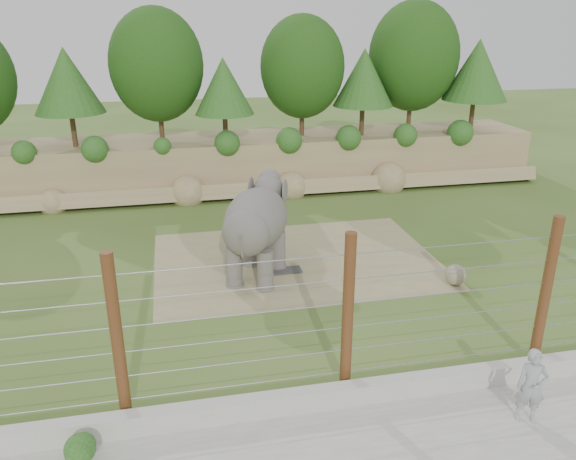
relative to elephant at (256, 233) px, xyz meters
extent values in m
plane|color=#426122|center=(1.07, -1.99, -1.60)|extent=(90.00, 90.00, 0.00)
cube|color=#8E785A|center=(1.07, 11.01, -0.35)|extent=(30.00, 4.00, 2.50)
cube|color=#8E785A|center=(1.07, 8.71, -1.25)|extent=(30.00, 1.37, 1.07)
cylinder|color=#3F2B19|center=(-6.93, 10.51, 1.69)|extent=(0.24, 0.24, 1.58)
sphere|color=#164613|center=(-6.93, 10.51, 3.83)|extent=(3.60, 3.60, 3.60)
cylinder|color=#3F2B19|center=(-2.93, 11.01, 1.87)|extent=(0.24, 0.24, 1.92)
sphere|color=#164613|center=(-2.93, 11.01, 4.48)|extent=(4.40, 4.40, 4.40)
cylinder|color=#3F2B19|center=(0.07, 9.81, 1.60)|extent=(0.24, 0.24, 1.40)
sphere|color=#164613|center=(0.07, 9.81, 3.50)|extent=(3.20, 3.20, 3.20)
cylinder|color=#3F2B19|center=(4.07, 10.81, 1.81)|extent=(0.24, 0.24, 1.82)
sphere|color=#164613|center=(4.07, 10.81, 4.28)|extent=(4.16, 4.16, 4.16)
cylinder|color=#3F2B19|center=(7.07, 10.21, 1.66)|extent=(0.24, 0.24, 1.50)
sphere|color=#164613|center=(7.07, 10.21, 3.70)|extent=(3.44, 3.44, 3.44)
cylinder|color=#3F2B19|center=(10.07, 11.21, 1.92)|extent=(0.24, 0.24, 2.03)
sphere|color=#164613|center=(10.07, 11.21, 4.67)|extent=(4.64, 4.64, 4.64)
cylinder|color=#3F2B19|center=(13.07, 10.01, 1.73)|extent=(0.24, 0.24, 1.64)
sphere|color=#164613|center=(13.07, 10.01, 3.96)|extent=(3.76, 3.76, 3.76)
cube|color=#988B5F|center=(1.57, 1.01, -1.59)|extent=(10.00, 7.00, 0.02)
cube|color=#262628|center=(1.07, 0.19, -1.56)|extent=(1.00, 0.60, 0.03)
sphere|color=gray|center=(6.25, -1.97, -1.23)|extent=(0.69, 0.69, 0.69)
cube|color=#ADAAA0|center=(1.07, -6.99, -1.35)|extent=(26.00, 0.35, 0.50)
cylinder|color=#542B17|center=(-3.93, -6.49, 0.40)|extent=(0.26, 0.26, 4.00)
cylinder|color=#542B17|center=(1.07, -6.49, 0.40)|extent=(0.26, 0.26, 4.00)
cylinder|color=#542B17|center=(6.07, -6.49, 0.40)|extent=(0.26, 0.26, 4.00)
cylinder|color=#9A9A9F|center=(1.07, -6.49, -1.10)|extent=(20.00, 0.02, 0.02)
cylinder|color=#9A9A9F|center=(1.07, -6.49, -0.50)|extent=(20.00, 0.02, 0.02)
cylinder|color=#9A9A9F|center=(1.07, -6.49, 0.10)|extent=(20.00, 0.02, 0.02)
cylinder|color=#9A9A9F|center=(1.07, -6.49, 0.70)|extent=(20.00, 0.02, 0.02)
cylinder|color=#9A9A9F|center=(1.07, -6.49, 1.30)|extent=(20.00, 0.02, 0.02)
cylinder|color=#9A9A9F|center=(1.07, -6.49, 1.90)|extent=(20.00, 0.02, 0.02)
sphere|color=#1C521A|center=(-4.74, -7.79, -1.23)|extent=(0.71, 0.71, 0.71)
imported|color=silver|center=(4.64, -8.33, -0.72)|extent=(0.74, 0.62, 1.74)
camera|label=1|loc=(-2.53, -17.04, 6.74)|focal=35.00mm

